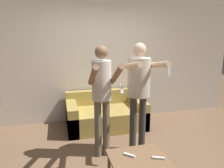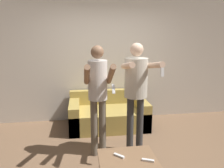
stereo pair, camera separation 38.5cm
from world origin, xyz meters
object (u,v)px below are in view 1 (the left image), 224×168
coffee_table (139,161)px  remote_near (159,158)px  couch (105,115)px  person_standing_right (139,84)px  person_standing_left (102,91)px  remote_far (129,155)px

coffee_table → remote_near: bearing=-16.5°
couch → person_standing_right: 1.46m
remote_near → person_standing_right: bearing=86.0°
person_standing_left → remote_near: bearing=-59.0°
couch → coffee_table: bearing=-89.9°
person_standing_right → remote_far: bearing=-118.3°
person_standing_left → coffee_table: person_standing_left is taller
couch → remote_near: couch is taller
person_standing_right → coffee_table: bearing=-109.8°
couch → person_standing_right: size_ratio=0.90×
person_standing_right → remote_far: person_standing_right is taller
couch → remote_far: size_ratio=12.00×
person_standing_right → remote_far: 1.11m
person_standing_right → coffee_table: (-0.29, -0.81, -0.79)m
couch → remote_near: 2.02m
person_standing_left → coffee_table: (0.30, -0.81, -0.73)m
person_standing_left → remote_near: size_ratio=11.41×
person_standing_left → coffee_table: bearing=-69.8°
person_standing_left → coffee_table: 1.13m
couch → coffee_table: 1.94m
couch → remote_far: (-0.10, -1.85, 0.14)m
remote_far → person_standing_right: bearing=61.7°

